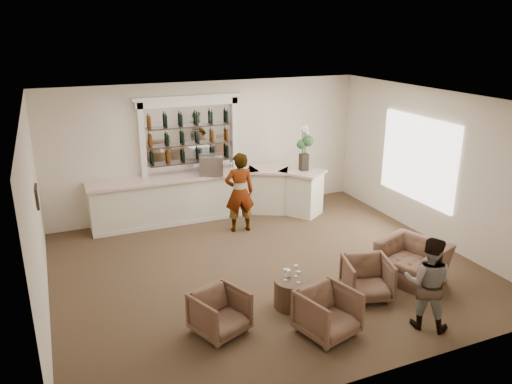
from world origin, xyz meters
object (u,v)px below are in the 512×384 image
(sommelier, at_px, (239,192))
(armchair_left, at_px, (220,313))
(armchair_center, at_px, (328,313))
(armchair_far, at_px, (413,261))
(armchair_right, at_px, (367,278))
(flower_vase, at_px, (304,145))
(cocktail_table, at_px, (292,293))
(bar_counter, at_px, (210,196))
(espresso_machine, at_px, (211,165))
(guest, at_px, (428,283))

(sommelier, relative_size, armchair_left, 2.43)
(armchair_center, distance_m, armchair_far, 2.54)
(armchair_right, relative_size, armchair_far, 0.70)
(armchair_right, bearing_deg, sommelier, 120.41)
(armchair_far, bearing_deg, flower_vase, 163.03)
(cocktail_table, height_order, sommelier, sommelier)
(sommelier, xyz_separation_m, armchair_far, (2.12, -3.48, -0.56))
(armchair_right, xyz_separation_m, armchair_far, (1.16, 0.20, 0.01))
(bar_counter, distance_m, armchair_right, 4.89)
(bar_counter, xyz_separation_m, sommelier, (0.38, -1.02, 0.36))
(armchair_center, height_order, espresso_machine, espresso_machine)
(bar_counter, relative_size, espresso_machine, 10.46)
(sommelier, bearing_deg, espresso_machine, -60.49)
(bar_counter, relative_size, armchair_center, 6.94)
(armchair_center, bearing_deg, armchair_right, 14.85)
(sommelier, bearing_deg, flower_vase, -158.73)
(sommelier, relative_size, espresso_machine, 3.42)
(guest, bearing_deg, armchair_center, 30.41)
(armchair_left, height_order, armchair_right, armchair_right)
(armchair_right, distance_m, espresso_machine, 4.93)
(sommelier, relative_size, flower_vase, 1.67)
(bar_counter, xyz_separation_m, cocktail_table, (0.00, -4.46, -0.32))
(guest, relative_size, flower_vase, 1.36)
(bar_counter, height_order, espresso_machine, espresso_machine)
(cocktail_table, xyz_separation_m, armchair_far, (2.50, -0.04, 0.12))
(armchair_left, relative_size, armchair_center, 0.93)
(sommelier, bearing_deg, armchair_center, 95.30)
(armchair_right, relative_size, flower_vase, 0.71)
(armchair_left, height_order, espresso_machine, espresso_machine)
(armchair_center, xyz_separation_m, armchair_right, (1.21, 0.70, -0.01))
(sommelier, relative_size, guest, 1.22)
(armchair_center, relative_size, armchair_far, 0.72)
(espresso_machine, xyz_separation_m, flower_vase, (2.24, -0.53, 0.39))
(armchair_center, relative_size, espresso_machine, 1.51)
(cocktail_table, height_order, espresso_machine, espresso_machine)
(armchair_right, bearing_deg, flower_vase, 93.24)
(cocktail_table, bearing_deg, flower_vase, 59.75)
(armchair_right, bearing_deg, armchair_far, 25.70)
(sommelier, bearing_deg, guest, 113.61)
(cocktail_table, relative_size, armchair_far, 0.55)
(cocktail_table, xyz_separation_m, armchair_center, (0.13, -0.94, 0.12))
(armchair_far, relative_size, espresso_machine, 2.09)
(sommelier, relative_size, armchair_right, 2.35)
(bar_counter, height_order, armchair_right, bar_counter)
(espresso_machine, bearing_deg, armchair_center, -75.06)
(armchair_left, distance_m, flower_vase, 5.68)
(bar_counter, relative_size, armchair_right, 7.18)
(guest, height_order, armchair_left, guest)
(guest, height_order, espresso_machine, espresso_machine)
(sommelier, height_order, espresso_machine, sommelier)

